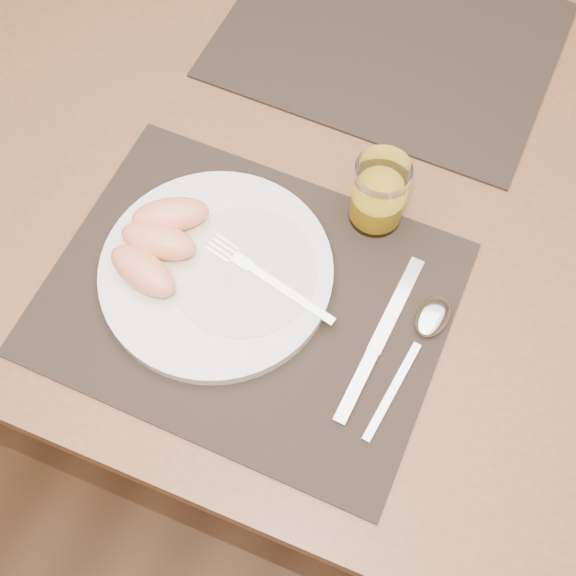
# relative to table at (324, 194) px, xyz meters

# --- Properties ---
(ground) EXTENTS (5.00, 5.00, 0.00)m
(ground) POSITION_rel_table_xyz_m (0.00, 0.00, -0.67)
(ground) COLOR brown
(ground) RESTS_ON ground
(table) EXTENTS (1.40, 0.90, 0.75)m
(table) POSITION_rel_table_xyz_m (0.00, 0.00, 0.00)
(table) COLOR brown
(table) RESTS_ON ground
(placemat_near) EXTENTS (0.46, 0.36, 0.00)m
(placemat_near) POSITION_rel_table_xyz_m (-0.01, -0.22, 0.09)
(placemat_near) COLOR black
(placemat_near) RESTS_ON table
(placemat_far) EXTENTS (0.46, 0.37, 0.00)m
(placemat_far) POSITION_rel_table_xyz_m (0.01, 0.22, 0.09)
(placemat_far) COLOR black
(placemat_far) RESTS_ON table
(plate) EXTENTS (0.27, 0.27, 0.02)m
(plate) POSITION_rel_table_xyz_m (-0.06, -0.21, 0.10)
(plate) COLOR white
(plate) RESTS_ON placemat_near
(plate_dressing) EXTENTS (0.17, 0.17, 0.00)m
(plate_dressing) POSITION_rel_table_xyz_m (-0.03, -0.20, 0.10)
(plate_dressing) COLOR white
(plate_dressing) RESTS_ON plate
(fork) EXTENTS (0.17, 0.06, 0.00)m
(fork) POSITION_rel_table_xyz_m (-0.01, -0.19, 0.11)
(fork) COLOR silver
(fork) RESTS_ON plate
(knife) EXTENTS (0.03, 0.22, 0.01)m
(knife) POSITION_rel_table_xyz_m (0.14, -0.23, 0.09)
(knife) COLOR silver
(knife) RESTS_ON placemat_near
(spoon) EXTENTS (0.05, 0.19, 0.01)m
(spoon) POSITION_rel_table_xyz_m (0.19, -0.18, 0.09)
(spoon) COLOR silver
(spoon) RESTS_ON placemat_near
(juice_glass) EXTENTS (0.06, 0.06, 0.10)m
(juice_glass) POSITION_rel_table_xyz_m (0.09, -0.06, 0.13)
(juice_glass) COLOR white
(juice_glass) RESTS_ON placemat_near
(grapefruit_wedges) EXTENTS (0.10, 0.15, 0.04)m
(grapefruit_wedges) POSITION_rel_table_xyz_m (-0.13, -0.21, 0.12)
(grapefruit_wedges) COLOR #FF9B68
(grapefruit_wedges) RESTS_ON plate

